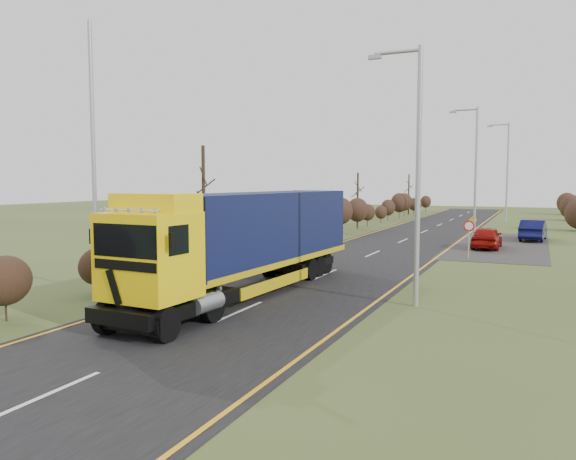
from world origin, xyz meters
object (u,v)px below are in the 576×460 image
(car_blue_sedan, at_px, (533,230))
(speed_sign, at_px, (469,233))
(car_red_hatchback, at_px, (487,237))
(streetlight_near, at_px, (415,165))
(lorry, at_px, (247,236))

(car_blue_sedan, xyz_separation_m, speed_sign, (-3.13, -12.06, 0.72))
(car_red_hatchback, distance_m, streetlight_near, 18.91)
(lorry, bearing_deg, car_red_hatchback, 73.26)
(lorry, bearing_deg, speed_sign, 67.87)
(lorry, relative_size, car_blue_sedan, 3.14)
(lorry, relative_size, speed_sign, 6.71)
(car_red_hatchback, bearing_deg, car_blue_sedan, -111.26)
(streetlight_near, bearing_deg, car_red_hatchback, 87.30)
(speed_sign, bearing_deg, car_red_hatchback, 84.86)
(car_blue_sedan, bearing_deg, car_red_hatchback, 72.20)
(streetlight_near, relative_size, speed_sign, 4.12)
(lorry, distance_m, streetlight_near, 6.64)
(car_blue_sedan, relative_size, speed_sign, 2.14)
(car_red_hatchback, height_order, car_blue_sedan, car_blue_sedan)
(car_blue_sedan, height_order, speed_sign, speed_sign)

